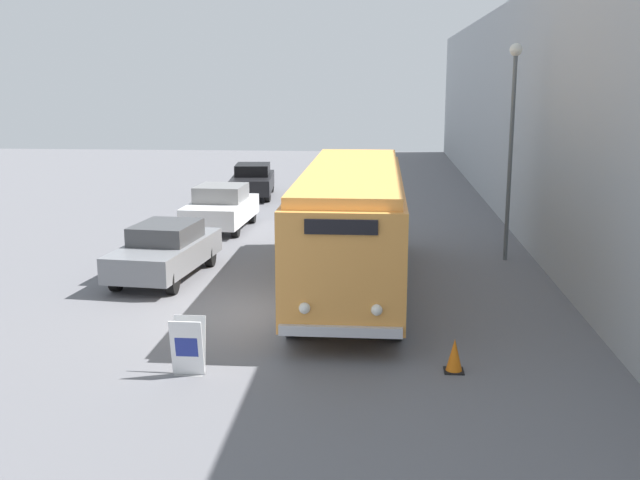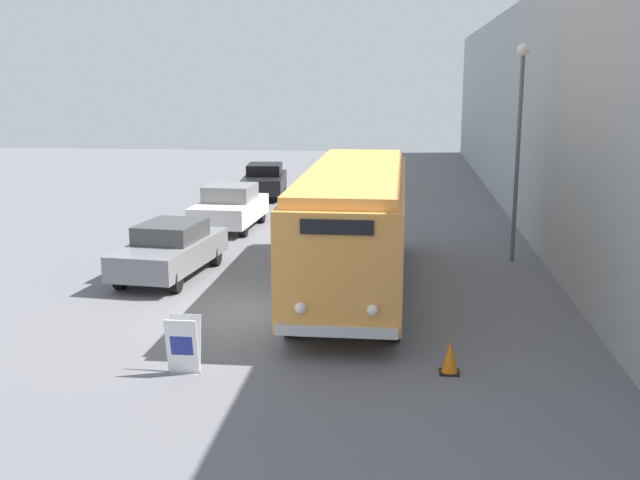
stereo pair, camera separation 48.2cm
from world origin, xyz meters
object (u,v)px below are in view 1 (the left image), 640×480
vintage_bus (352,220)px  traffic_cone (454,356)px  parked_car_mid (221,207)px  streetlamp (512,122)px  parked_car_near (166,250)px  parked_car_far (253,180)px  sign_board (188,347)px

vintage_bus → traffic_cone: vintage_bus is taller
vintage_bus → parked_car_mid: size_ratio=2.57×
vintage_bus → streetlamp: 6.06m
parked_car_near → parked_car_mid: (0.07, 6.76, 0.03)m
parked_car_mid → parked_car_far: size_ratio=0.92×
sign_board → parked_car_mid: 13.59m
streetlamp → parked_car_mid: bearing=157.3°
traffic_cone → parked_car_near: bearing=139.4°
streetlamp → parked_car_near: size_ratio=1.40×
parked_car_far → parked_car_near: bearing=-95.0°
sign_board → traffic_cone: (4.82, 0.52, -0.21)m
streetlamp → parked_car_far: (-9.55, 11.48, -3.31)m
streetlamp → parked_car_far: bearing=129.7°
vintage_bus → streetlamp: bearing=37.7°
parked_car_near → parked_car_mid: bearing=95.4°
streetlamp → parked_car_mid: size_ratio=1.53×
parked_car_far → traffic_cone: 21.67m
parked_car_mid → traffic_cone: size_ratio=6.46×
parked_car_far → vintage_bus: bearing=-76.4°
parked_car_mid → streetlamp: bearing=-20.1°
sign_board → parked_car_near: size_ratio=0.24×
streetlamp → traffic_cone: streetlamp is taller
sign_board → traffic_cone: 4.85m
parked_car_far → parked_car_mid: bearing=-94.2°
sign_board → streetlamp: streetlamp is taller
vintage_bus → streetlamp: streetlamp is taller
parked_car_mid → parked_car_near: bearing=-88.0°
sign_board → traffic_cone: bearing=6.2°
traffic_cone → parked_car_far: bearing=109.5°
streetlamp → traffic_cone: bearing=-104.6°
parked_car_near → sign_board: bearing=-64.8°
streetlamp → parked_car_near: (-9.46, -2.82, -3.31)m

